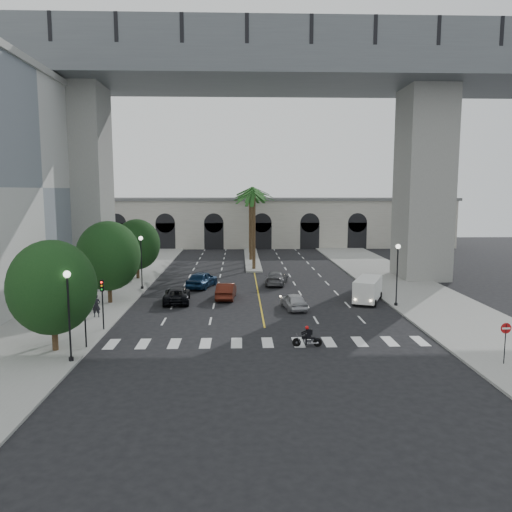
{
  "coord_description": "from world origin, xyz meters",
  "views": [
    {
      "loc": [
        -1.8,
        -32.7,
        9.79
      ],
      "look_at": [
        -0.49,
        6.0,
        4.67
      ],
      "focal_mm": 35.0,
      "sensor_mm": 36.0,
      "label": 1
    }
  ],
  "objects_px": {
    "motorcycle_rider": "(308,337)",
    "cargo_van": "(368,289)",
    "car_e": "(202,279)",
    "lamp_post_right": "(397,269)",
    "pedestrian_a": "(96,306)",
    "lamp_post_left_near": "(69,308)",
    "car_c": "(177,295)",
    "lamp_post_left_far": "(141,258)",
    "car_a": "(294,301)",
    "car_d": "(276,278)",
    "traffic_signal_near": "(85,310)",
    "traffic_signal_far": "(102,296)",
    "do_not_enter_sign": "(506,335)",
    "pedestrian_b": "(51,307)",
    "car_b": "(226,291)"
  },
  "relations": [
    {
      "from": "motorcycle_rider",
      "to": "cargo_van",
      "type": "height_order",
      "value": "cargo_van"
    },
    {
      "from": "motorcycle_rider",
      "to": "car_e",
      "type": "relative_size",
      "value": 0.38
    },
    {
      "from": "car_e",
      "to": "cargo_van",
      "type": "height_order",
      "value": "cargo_van"
    },
    {
      "from": "lamp_post_right",
      "to": "pedestrian_a",
      "type": "distance_m",
      "value": 24.43
    },
    {
      "from": "pedestrian_a",
      "to": "lamp_post_left_near",
      "type": "bearing_deg",
      "value": -82.41
    },
    {
      "from": "car_c",
      "to": "lamp_post_right",
      "type": "bearing_deg",
      "value": 168.75
    },
    {
      "from": "lamp_post_left_far",
      "to": "car_a",
      "type": "height_order",
      "value": "lamp_post_left_far"
    },
    {
      "from": "lamp_post_left_near",
      "to": "car_e",
      "type": "xyz_separation_m",
      "value": [
        5.8,
        22.15,
        -2.39
      ]
    },
    {
      "from": "car_a",
      "to": "car_d",
      "type": "height_order",
      "value": "car_d"
    },
    {
      "from": "traffic_signal_near",
      "to": "traffic_signal_far",
      "type": "height_order",
      "value": "same"
    },
    {
      "from": "traffic_signal_near",
      "to": "do_not_enter_sign",
      "type": "distance_m",
      "value": 24.6
    },
    {
      "from": "lamp_post_right",
      "to": "lamp_post_left_far",
      "type": "bearing_deg",
      "value": 160.67
    },
    {
      "from": "car_d",
      "to": "lamp_post_left_far",
      "type": "bearing_deg",
      "value": 22.83
    },
    {
      "from": "lamp_post_left_far",
      "to": "traffic_signal_far",
      "type": "distance_m",
      "value": 14.52
    },
    {
      "from": "car_e",
      "to": "pedestrian_b",
      "type": "height_order",
      "value": "pedestrian_b"
    },
    {
      "from": "motorcycle_rider",
      "to": "pedestrian_b",
      "type": "relative_size",
      "value": 1.01
    },
    {
      "from": "lamp_post_left_near",
      "to": "traffic_signal_near",
      "type": "distance_m",
      "value": 2.6
    },
    {
      "from": "traffic_signal_far",
      "to": "car_b",
      "type": "relative_size",
      "value": 0.82
    },
    {
      "from": "motorcycle_rider",
      "to": "car_d",
      "type": "height_order",
      "value": "car_d"
    },
    {
      "from": "cargo_van",
      "to": "do_not_enter_sign",
      "type": "distance_m",
      "value": 16.66
    },
    {
      "from": "car_c",
      "to": "car_d",
      "type": "relative_size",
      "value": 1.0
    },
    {
      "from": "car_e",
      "to": "traffic_signal_far",
      "type": "bearing_deg",
      "value": 87.05
    },
    {
      "from": "cargo_van",
      "to": "do_not_enter_sign",
      "type": "xyz_separation_m",
      "value": [
        3.52,
        -16.27,
        0.63
      ]
    },
    {
      "from": "lamp_post_left_near",
      "to": "car_d",
      "type": "bearing_deg",
      "value": 60.17
    },
    {
      "from": "lamp_post_left_far",
      "to": "do_not_enter_sign",
      "type": "bearing_deg",
      "value": -42.41
    },
    {
      "from": "car_a",
      "to": "pedestrian_a",
      "type": "bearing_deg",
      "value": 1.02
    },
    {
      "from": "lamp_post_right",
      "to": "pedestrian_a",
      "type": "bearing_deg",
      "value": -172.75
    },
    {
      "from": "lamp_post_right",
      "to": "car_e",
      "type": "bearing_deg",
      "value": 151.7
    },
    {
      "from": "lamp_post_left_far",
      "to": "car_d",
      "type": "relative_size",
      "value": 1.11
    },
    {
      "from": "car_b",
      "to": "car_e",
      "type": "xyz_separation_m",
      "value": [
        -2.59,
        5.36,
        0.09
      ]
    },
    {
      "from": "car_a",
      "to": "pedestrian_a",
      "type": "relative_size",
      "value": 2.23
    },
    {
      "from": "car_a",
      "to": "traffic_signal_far",
      "type": "bearing_deg",
      "value": 14.74
    },
    {
      "from": "traffic_signal_near",
      "to": "car_d",
      "type": "relative_size",
      "value": 0.76
    },
    {
      "from": "car_b",
      "to": "car_c",
      "type": "height_order",
      "value": "car_b"
    },
    {
      "from": "traffic_signal_far",
      "to": "car_d",
      "type": "height_order",
      "value": "traffic_signal_far"
    },
    {
      "from": "lamp_post_left_far",
      "to": "car_d",
      "type": "xyz_separation_m",
      "value": [
        13.47,
        2.49,
        -2.52
      ]
    },
    {
      "from": "lamp_post_right",
      "to": "car_c",
      "type": "xyz_separation_m",
      "value": [
        -18.69,
        2.38,
        -2.56
      ]
    },
    {
      "from": "motorcycle_rider",
      "to": "car_e",
      "type": "height_order",
      "value": "car_e"
    },
    {
      "from": "lamp_post_left_near",
      "to": "traffic_signal_far",
      "type": "bearing_deg",
      "value": 89.12
    },
    {
      "from": "traffic_signal_near",
      "to": "car_b",
      "type": "height_order",
      "value": "traffic_signal_near"
    },
    {
      "from": "lamp_post_left_near",
      "to": "cargo_van",
      "type": "height_order",
      "value": "lamp_post_left_near"
    },
    {
      "from": "traffic_signal_near",
      "to": "car_a",
      "type": "relative_size",
      "value": 0.93
    },
    {
      "from": "car_a",
      "to": "pedestrian_b",
      "type": "relative_size",
      "value": 2.12
    },
    {
      "from": "car_c",
      "to": "traffic_signal_near",
      "type": "bearing_deg",
      "value": 68.71
    },
    {
      "from": "lamp_post_left_near",
      "to": "do_not_enter_sign",
      "type": "relative_size",
      "value": 2.15
    },
    {
      "from": "pedestrian_a",
      "to": "traffic_signal_near",
      "type": "bearing_deg",
      "value": -79.13
    },
    {
      "from": "lamp_post_left_near",
      "to": "car_c",
      "type": "bearing_deg",
      "value": 75.04
    },
    {
      "from": "lamp_post_right",
      "to": "pedestrian_b",
      "type": "bearing_deg",
      "value": -172.52
    },
    {
      "from": "lamp_post_right",
      "to": "lamp_post_left_near",
      "type": "bearing_deg",
      "value": -150.31
    },
    {
      "from": "lamp_post_left_near",
      "to": "lamp_post_right",
      "type": "relative_size",
      "value": 1.0
    }
  ]
}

